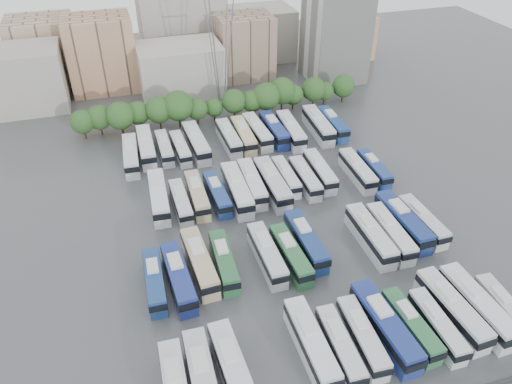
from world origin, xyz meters
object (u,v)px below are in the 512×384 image
object	(u,v)px
bus_r2_s4	(217,194)
bus_r3_s10	(291,130)
bus_r0_s11	(452,309)
bus_r3_s4	(196,143)
bus_r0_s1	(203,381)
bus_r3_s2	(164,148)
bus_r0_s6	(340,346)
bus_r2_s5	(237,189)
bus_r1_s13	(422,221)
bus_r3_s3	(180,148)
bus_r1_s6	(291,255)
bus_r1_s3	(224,261)
bus_r0_s8	(385,326)
bus_r3_s8	(257,131)
bus_r1_s5	(267,254)
bus_r0_s12	(477,306)
bus_r0_s9	(411,325)
bus_r1_s11	(390,233)
bus_r1_s7	(306,240)
bus_r2_s9	(305,178)
bus_r3_s7	(244,135)
bus_r3_s12	(318,125)
bus_r2_s10	(320,171)
electricity_pylon	(220,26)
bus_r1_s10	(370,235)
bus_r2_s2	(181,202)
bus_r3_s1	(146,146)
bus_r2_s1	(159,197)
bus_r2_s8	(286,176)
bus_r1_s2	(199,262)
bus_r2_s12	(357,170)
bus_r1_s1	(179,277)
bus_r2_s13	(374,168)
bus_r2_s6	(252,183)
bus_r0_s2	(233,371)
bus_r1_s12	(403,221)
bus_r3_s0	(131,155)
bus_r2_s7	(272,183)
bus_r0_s10	(437,325)
bus_r3_s9	(274,130)
bus_r3_s13	(333,124)
bus_r0_s7	(362,337)
bus_r2_s3	(197,195)
bus_r1_s0	(155,281)
bus_r0_s13	(505,310)
bus_r0_s5	(311,343)

from	to	relation	value
bus_r2_s4	bus_r3_s10	world-z (taller)	bus_r3_s10
bus_r0_s11	bus_r3_s4	size ratio (longest dim) A/B	0.96
bus_r0_s1	bus_r3_s2	world-z (taller)	bus_r0_s1
bus_r0_s6	bus_r2_s5	bearing A→B (deg)	97.68
bus_r1_s13	bus_r3_s3	xyz separation A→B (m)	(-33.15, 34.60, -0.10)
bus_r1_s6	bus_r1_s3	bearing A→B (deg)	169.10
bus_r0_s8	bus_r3_s8	xyz separation A→B (m)	(-0.13, 53.93, -0.12)
bus_r1_s5	bus_r2_s5	xyz separation A→B (m)	(0.09, 17.17, 0.23)
bus_r0_s12	bus_r2_s5	world-z (taller)	bus_r2_s5
bus_r0_s9	bus_r1_s11	distance (m)	18.02
bus_r1_s7	bus_r2_s9	bearing A→B (deg)	67.97
bus_r3_s7	bus_r3_s2	bearing A→B (deg)	-178.58
bus_r3_s12	bus_r2_s10	bearing A→B (deg)	-108.87
electricity_pylon	bus_r1_s10	distance (m)	59.72
bus_r2_s2	bus_r3_s12	distance (m)	37.81
electricity_pylon	bus_r3_s1	world-z (taller)	electricity_pylon
bus_r2_s1	bus_r2_s8	world-z (taller)	bus_r2_s1
bus_r0_s12	bus_r2_s10	world-z (taller)	bus_r0_s12
bus_r1_s2	bus_r2_s12	xyz separation A→B (m)	(32.99, 15.97, -0.13)
bus_r0_s9	bus_r2_s4	distance (m)	38.88
bus_r2_s5	bus_r1_s1	bearing A→B (deg)	-124.88
bus_r3_s8	bus_r2_s13	bearing A→B (deg)	-52.29
bus_r0_s1	bus_r2_s5	world-z (taller)	bus_r2_s5
bus_r1_s6	bus_r2_s6	distance (m)	19.49
bus_r2_s13	bus_r3_s8	xyz separation A→B (m)	(-16.77, 19.82, 0.28)
bus_r0_s2	bus_r3_s10	distance (m)	59.13
bus_r1_s12	bus_r2_s6	distance (m)	26.52
bus_r2_s10	bus_r3_s0	size ratio (longest dim) A/B	0.94
bus_r2_s8	bus_r0_s11	bearing A→B (deg)	-74.35
bus_r1_s3	bus_r3_s4	world-z (taller)	bus_r3_s4
bus_r2_s6	bus_r3_s4	xyz separation A→B (m)	(-6.59, 17.11, 0.12)
bus_r2_s7	bus_r3_s7	bearing A→B (deg)	89.57
bus_r0_s10	bus_r3_s9	distance (m)	55.26
bus_r3_s7	bus_r0_s8	bearing A→B (deg)	-85.14
bus_r1_s6	bus_r2_s7	xyz separation A→B (m)	(3.20, 18.14, 0.31)
bus_r2_s4	bus_r0_s11	bearing A→B (deg)	-58.13
bus_r3_s9	bus_r0_s6	bearing A→B (deg)	-100.91
bus_r3_s13	bus_r0_s7	bearing A→B (deg)	-109.07
bus_r1_s5	bus_r2_s7	bearing A→B (deg)	68.56
bus_r2_s3	bus_r2_s4	world-z (taller)	bus_r2_s3
bus_r0_s6	bus_r2_s10	size ratio (longest dim) A/B	0.93
bus_r0_s7	bus_r1_s0	size ratio (longest dim) A/B	1.02
bus_r0_s10	bus_r3_s7	distance (m)	55.64
bus_r0_s13	bus_r1_s2	size ratio (longest dim) A/B	0.86
bus_r0_s12	bus_r1_s7	size ratio (longest dim) A/B	1.06
bus_r2_s7	bus_r3_s7	size ratio (longest dim) A/B	1.09
bus_r0_s12	bus_r0_s5	bearing A→B (deg)	176.31
bus_r1_s2	bus_r2_s10	bearing A→B (deg)	31.29
bus_r0_s13	bus_r2_s6	world-z (taller)	bus_r2_s6
bus_r3_s0	bus_r3_s8	distance (m)	26.37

